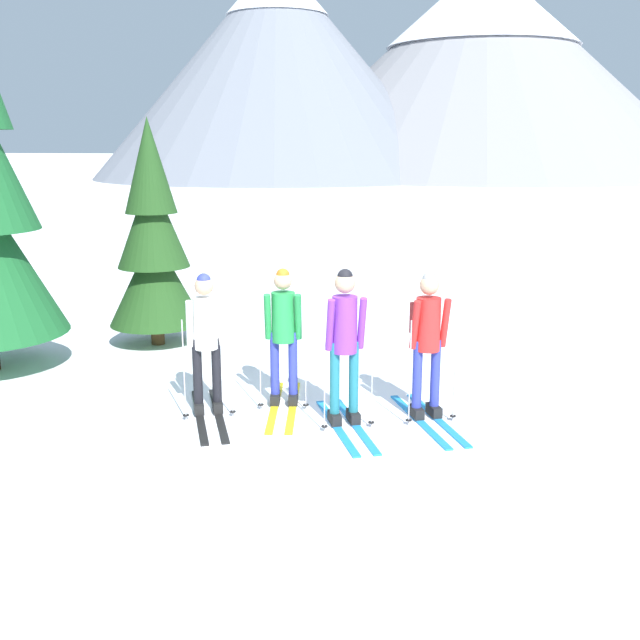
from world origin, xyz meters
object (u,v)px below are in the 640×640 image
at_px(skier_in_green, 283,332).
at_px(pine_tree_near, 153,244).
at_px(skier_in_white, 206,336).
at_px(skier_in_purple, 344,338).
at_px(skier_in_red, 427,337).

relative_size(skier_in_green, pine_tree_near, 0.52).
height_order(skier_in_white, pine_tree_near, pine_tree_near).
height_order(skier_in_white, skier_in_purple, skier_in_purple).
distance_m(skier_in_purple, skier_in_red, 0.97).
relative_size(skier_in_purple, pine_tree_near, 0.51).
distance_m(skier_in_purple, pine_tree_near, 4.50).
xyz_separation_m(skier_in_purple, pine_tree_near, (-3.37, 2.92, 0.59)).
xyz_separation_m(skier_in_white, pine_tree_near, (-1.74, 2.84, 0.67)).
bearing_deg(skier_in_red, skier_in_green, 175.11).
bearing_deg(skier_in_green, pine_tree_near, 136.64).
bearing_deg(pine_tree_near, skier_in_purple, -40.92).
bearing_deg(skier_in_white, skier_in_red, 6.09).
bearing_deg(skier_in_purple, skier_in_green, 148.26).
distance_m(skier_in_green, skier_in_purple, 0.94).
height_order(skier_in_green, skier_in_purple, skier_in_purple).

